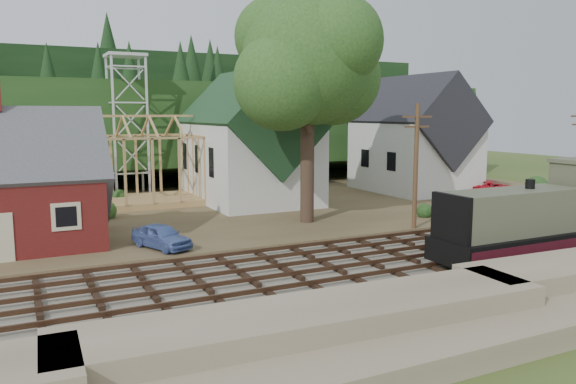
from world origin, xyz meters
name	(u,v)px	position (x,y,z in m)	size (l,w,h in m)	color
ground	(368,266)	(0.00, 0.00, 0.00)	(140.00, 140.00, 0.00)	#384C1E
embankment	(505,325)	(0.00, -8.50, 0.00)	(64.00, 5.00, 1.60)	#7F7259
railroad_bed	(368,265)	(0.00, 0.00, 0.08)	(64.00, 11.00, 0.16)	#726B5B
village_flat	(235,208)	(0.00, 18.00, 0.15)	(64.00, 26.00, 0.30)	brown
hillside	(160,178)	(0.00, 42.00, 0.00)	(70.00, 28.00, 8.00)	#1E3F19
ridge	(133,166)	(0.00, 58.00, 0.00)	(80.00, 20.00, 12.00)	black
church	(250,141)	(2.00, 19.68, 5.18)	(8.40, 15.17, 13.00)	silver
farmhouse	(414,141)	(18.00, 19.00, 4.87)	(8.40, 10.80, 10.60)	silver
timber_frame	(144,167)	(-6.00, 22.00, 3.27)	(8.20, 6.20, 6.99)	tan
lattice_tower	(126,82)	(-6.00, 28.00, 10.03)	(3.20, 3.20, 12.12)	silver
big_tree	(309,69)	(2.17, 10.08, 10.22)	(10.90, 8.40, 14.70)	#38281E
telegraph_pole_near	(416,165)	(7.00, 5.20, 4.25)	(2.20, 0.28, 8.00)	#4C331E
locomotive	(549,218)	(8.85, -3.00, 2.15)	(12.18, 3.05, 4.87)	black
car_blue	(162,236)	(-8.39, 6.98, 0.95)	(1.54, 3.83, 1.30)	#556FB6
car_red	(491,187)	(22.64, 13.98, 0.91)	(2.02, 4.38, 1.22)	red
patio_set	(58,212)	(-13.29, 8.97, 2.33)	(2.14, 2.14, 2.38)	silver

